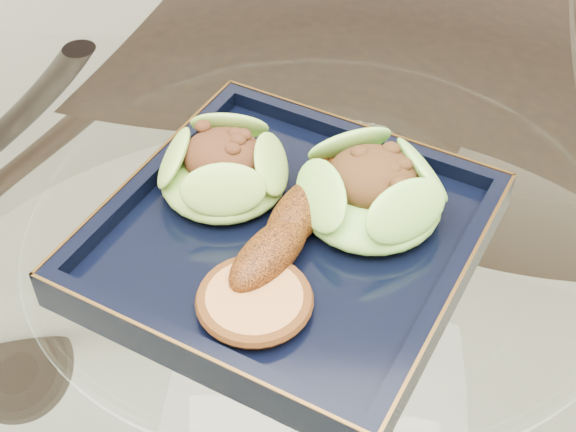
# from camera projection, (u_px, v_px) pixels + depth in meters

# --- Properties ---
(dining_table) EXTENTS (1.13, 1.13, 0.77)m
(dining_table) POSITION_uv_depth(u_px,v_px,m) (315.00, 388.00, 0.73)
(dining_table) COLOR white
(dining_table) RESTS_ON ground
(dining_chair) EXTENTS (0.50, 0.50, 1.00)m
(dining_chair) POSITION_uv_depth(u_px,v_px,m) (363.00, 73.00, 1.16)
(dining_chair) COLOR black
(dining_chair) RESTS_ON ground
(navy_plate) EXTENTS (0.35, 0.35, 0.02)m
(navy_plate) POSITION_uv_depth(u_px,v_px,m) (288.00, 244.00, 0.62)
(navy_plate) COLOR black
(navy_plate) RESTS_ON dining_table
(lettuce_wrap_left) EXTENTS (0.13, 0.13, 0.04)m
(lettuce_wrap_left) POSITION_uv_depth(u_px,v_px,m) (223.00, 172.00, 0.64)
(lettuce_wrap_left) COLOR olive
(lettuce_wrap_left) RESTS_ON navy_plate
(lettuce_wrap_right) EXTENTS (0.12, 0.12, 0.04)m
(lettuce_wrap_right) POSITION_uv_depth(u_px,v_px,m) (371.00, 195.00, 0.62)
(lettuce_wrap_right) COLOR #53932A
(lettuce_wrap_right) RESTS_ON navy_plate
(roasted_plantain) EXTENTS (0.09, 0.17, 0.03)m
(roasted_plantain) POSITION_uv_depth(u_px,v_px,m) (298.00, 214.00, 0.61)
(roasted_plantain) COLOR #662F0A
(roasted_plantain) RESTS_ON navy_plate
(crumb_patty) EXTENTS (0.08, 0.08, 0.01)m
(crumb_patty) POSITION_uv_depth(u_px,v_px,m) (255.00, 302.00, 0.56)
(crumb_patty) COLOR #B6743C
(crumb_patty) RESTS_ON navy_plate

